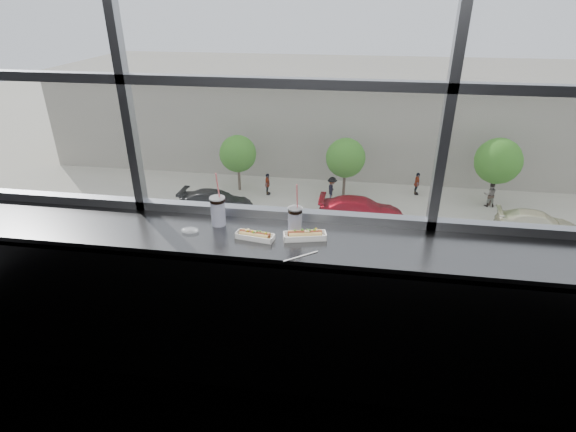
# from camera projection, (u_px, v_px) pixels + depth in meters

# --- Properties ---
(wall_back_lower) EXTENTS (6.00, 0.00, 6.00)m
(wall_back_lower) POSITION_uv_depth(u_px,v_px,m) (281.00, 283.00, 3.33)
(wall_back_lower) COLOR black
(wall_back_lower) RESTS_ON ground
(window_glass) EXTENTS (6.00, 0.00, 6.00)m
(window_glass) POSITION_uv_depth(u_px,v_px,m) (279.00, 28.00, 2.57)
(window_glass) COLOR silver
(window_glass) RESTS_ON ground
(window_mullions) EXTENTS (6.00, 0.08, 2.40)m
(window_mullions) POSITION_uv_depth(u_px,v_px,m) (278.00, 28.00, 2.55)
(window_mullions) COLOR gray
(window_mullions) RESTS_ON ground
(counter) EXTENTS (6.00, 0.55, 0.06)m
(counter) POSITION_uv_depth(u_px,v_px,m) (273.00, 240.00, 2.85)
(counter) COLOR #5C5C5C
(counter) RESTS_ON ground
(counter_fascia) EXTENTS (6.00, 0.04, 1.04)m
(counter_fascia) POSITION_uv_depth(u_px,v_px,m) (267.00, 331.00, 2.86)
(counter_fascia) COLOR #5C5C5C
(counter_fascia) RESTS_ON ground
(hotdog_tray_left) EXTENTS (0.25, 0.12, 0.06)m
(hotdog_tray_left) POSITION_uv_depth(u_px,v_px,m) (255.00, 235.00, 2.80)
(hotdog_tray_left) COLOR white
(hotdog_tray_left) RESTS_ON counter
(hotdog_tray_right) EXTENTS (0.28, 0.15, 0.07)m
(hotdog_tray_right) POSITION_uv_depth(u_px,v_px,m) (305.00, 235.00, 2.80)
(hotdog_tray_right) COLOR white
(hotdog_tray_right) RESTS_ON counter
(soda_cup_left) EXTENTS (0.10, 0.10, 0.38)m
(soda_cup_left) POSITION_uv_depth(u_px,v_px,m) (218.00, 210.00, 2.94)
(soda_cup_left) COLOR white
(soda_cup_left) RESTS_ON counter
(soda_cup_right) EXTENTS (0.10, 0.10, 0.35)m
(soda_cup_right) POSITION_uv_depth(u_px,v_px,m) (295.00, 219.00, 2.82)
(soda_cup_right) COLOR white
(soda_cup_right) RESTS_ON counter
(loose_straw) EXTENTS (0.19, 0.15, 0.01)m
(loose_straw) POSITION_uv_depth(u_px,v_px,m) (301.00, 256.00, 2.62)
(loose_straw) COLOR white
(loose_straw) RESTS_ON counter
(wrapper) EXTENTS (0.11, 0.08, 0.03)m
(wrapper) POSITION_uv_depth(u_px,v_px,m) (190.00, 230.00, 2.88)
(wrapper) COLOR silver
(wrapper) RESTS_ON counter
(plaza_ground) EXTENTS (120.00, 120.00, 0.00)m
(plaza_ground) POSITION_uv_depth(u_px,v_px,m) (351.00, 137.00, 46.97)
(plaza_ground) COLOR #BAB49F
(plaza_ground) RESTS_ON ground
(street_asphalt) EXTENTS (80.00, 10.00, 0.06)m
(street_asphalt) POSITION_uv_depth(u_px,v_px,m) (340.00, 251.00, 26.15)
(street_asphalt) COLOR black
(street_asphalt) RESTS_ON plaza_ground
(far_sidewalk) EXTENTS (80.00, 6.00, 0.04)m
(far_sidewalk) POSITION_uv_depth(u_px,v_px,m) (345.00, 196.00, 33.24)
(far_sidewalk) COLOR #BAB49F
(far_sidewalk) RESTS_ON plaza_ground
(far_building) EXTENTS (50.00, 14.00, 8.00)m
(far_building) POSITION_uv_depth(u_px,v_px,m) (352.00, 112.00, 40.33)
(far_building) COLOR gray
(far_building) RESTS_ON plaza_ground
(car_near_b) EXTENTS (2.79, 6.25, 2.05)m
(car_near_b) POSITION_uv_depth(u_px,v_px,m) (238.00, 265.00, 22.83)
(car_near_b) COLOR black
(car_near_b) RESTS_ON street_asphalt
(car_near_c) EXTENTS (3.02, 6.59, 2.15)m
(car_near_c) POSITION_uv_depth(u_px,v_px,m) (304.00, 270.00, 22.34)
(car_near_c) COLOR #912800
(car_near_c) RESTS_ON street_asphalt
(car_far_a) EXTENTS (2.59, 5.95, 1.96)m
(car_far_a) POSITION_uv_depth(u_px,v_px,m) (216.00, 198.00, 30.43)
(car_far_a) COLOR black
(car_far_a) RESTS_ON street_asphalt
(car_near_a) EXTENTS (2.54, 6.01, 2.00)m
(car_near_a) POSITION_uv_depth(u_px,v_px,m) (82.00, 252.00, 24.02)
(car_near_a) COLOR #9B9B9B
(car_near_a) RESTS_ON street_asphalt
(car_far_b) EXTENTS (2.80, 6.48, 2.14)m
(car_far_b) POSITION_uv_depth(u_px,v_px,m) (362.00, 207.00, 29.05)
(car_far_b) COLOR #B00010
(car_far_b) RESTS_ON street_asphalt
(car_near_d) EXTENTS (3.35, 6.38, 2.03)m
(car_near_d) POSITION_uv_depth(u_px,v_px,m) (470.00, 285.00, 21.28)
(car_near_d) COLOR beige
(car_near_d) RESTS_ON street_asphalt
(car_far_c) EXTENTS (3.03, 5.91, 1.89)m
(car_far_c) POSITION_uv_depth(u_px,v_px,m) (539.00, 220.00, 27.62)
(car_far_c) COLOR #FFF8CE
(car_far_c) RESTS_ON street_asphalt
(pedestrian_d) EXTENTS (0.93, 0.70, 2.10)m
(pedestrian_d) POSITION_uv_depth(u_px,v_px,m) (490.00, 192.00, 31.24)
(pedestrian_d) COLOR #66605B
(pedestrian_d) RESTS_ON far_sidewalk
(pedestrian_c) EXTENTS (0.68, 0.91, 2.05)m
(pedestrian_c) POSITION_uv_depth(u_px,v_px,m) (417.00, 182.00, 33.09)
(pedestrian_c) COLOR #66605B
(pedestrian_c) RESTS_ON far_sidewalk
(pedestrian_a) EXTENTS (0.65, 0.87, 1.96)m
(pedestrian_a) POSITION_uv_depth(u_px,v_px,m) (268.00, 182.00, 33.11)
(pedestrian_a) COLOR #66605B
(pedestrian_a) RESTS_ON far_sidewalk
(pedestrian_b) EXTENTS (0.75, 1.00, 2.24)m
(pedestrian_b) POSITION_uv_depth(u_px,v_px,m) (332.00, 187.00, 31.89)
(pedestrian_b) COLOR #66605B
(pedestrian_b) RESTS_ON far_sidewalk
(tree_left) EXTENTS (2.75, 2.75, 4.29)m
(tree_left) POSITION_uv_depth(u_px,v_px,m) (238.00, 154.00, 33.06)
(tree_left) COLOR #47382B
(tree_left) RESTS_ON far_sidewalk
(tree_center) EXTENTS (2.84, 2.84, 4.43)m
(tree_center) POSITION_uv_depth(u_px,v_px,m) (346.00, 158.00, 31.93)
(tree_center) COLOR #47382B
(tree_center) RESTS_ON far_sidewalk
(tree_right) EXTENTS (3.13, 3.13, 4.90)m
(tree_right) POSITION_uv_depth(u_px,v_px,m) (498.00, 161.00, 30.38)
(tree_right) COLOR #47382B
(tree_right) RESTS_ON far_sidewalk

